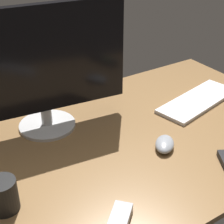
{
  "coord_description": "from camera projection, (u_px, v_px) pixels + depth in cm",
  "views": [
    {
      "loc": [
        -59.81,
        -82.67,
        72.63
      ],
      "look_at": [
        -0.18,
        9.62,
        8.0
      ],
      "focal_mm": 57.13,
      "sensor_mm": 36.0,
      "label": 1
    }
  ],
  "objects": [
    {
      "name": "desk",
      "position": [
        127.0,
        141.0,
        1.24
      ],
      "size": [
        140.0,
        84.0,
        2.0
      ],
      "primitive_type": "cube",
      "color": "olive",
      "rests_on": "ground"
    },
    {
      "name": "monitor",
      "position": [
        41.0,
        66.0,
        1.18
      ],
      "size": [
        59.84,
        20.43,
        44.19
      ],
      "rotation": [
        0.0,
        0.0,
        -0.12
      ],
      "color": "silver",
      "rests_on": "desk"
    },
    {
      "name": "keyboard",
      "position": [
        198.0,
        101.0,
        1.46
      ],
      "size": [
        41.09,
        21.53,
        1.43
      ],
      "primitive_type": "cube",
      "rotation": [
        0.0,
        0.0,
        0.21
      ],
      "color": "white",
      "rests_on": "desk"
    },
    {
      "name": "computer_mouse",
      "position": [
        165.0,
        144.0,
        1.18
      ],
      "size": [
        11.54,
        11.56,
        3.15
      ],
      "primitive_type": "ellipsoid",
      "rotation": [
        0.0,
        0.0,
        0.79
      ],
      "color": "#999EA5",
      "rests_on": "desk"
    },
    {
      "name": "coffee_mug",
      "position": [
        3.0,
        195.0,
        0.93
      ],
      "size": [
        7.86,
        7.86,
        9.33
      ],
      "primitive_type": "cylinder",
      "color": "black",
      "rests_on": "desk"
    }
  ]
}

